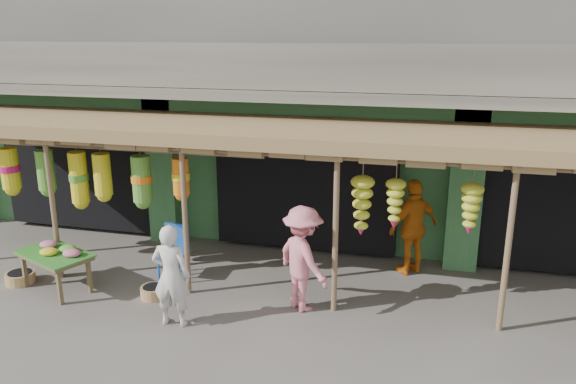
% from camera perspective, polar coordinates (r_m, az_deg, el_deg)
% --- Properties ---
extents(ground, '(80.00, 80.00, 0.00)m').
position_cam_1_polar(ground, '(9.57, -1.15, -10.65)').
color(ground, '#514C47').
rests_on(ground, ground).
extents(building, '(16.40, 6.80, 7.00)m').
position_cam_1_polar(building, '(13.33, 4.48, 12.02)').
color(building, gray).
rests_on(building, ground).
extents(awning, '(14.00, 2.70, 2.79)m').
position_cam_1_polar(awning, '(9.52, -0.92, 5.61)').
color(awning, brown).
rests_on(awning, ground).
extents(flower_table, '(1.52, 1.23, 0.79)m').
position_cam_1_polar(flower_table, '(10.37, -22.51, -5.91)').
color(flower_table, brown).
rests_on(flower_table, ground).
extents(blue_chair, '(0.47, 0.48, 0.97)m').
position_cam_1_polar(blue_chair, '(10.33, -11.43, -5.64)').
color(blue_chair, '#1B53B3').
rests_on(blue_chair, ground).
extents(basket_mid, '(0.59, 0.59, 0.19)m').
position_cam_1_polar(basket_mid, '(11.11, -25.55, -7.86)').
color(basket_mid, olive).
rests_on(basket_mid, ground).
extents(basket_right, '(0.54, 0.54, 0.19)m').
position_cam_1_polar(basket_right, '(9.79, -13.52, -9.86)').
color(basket_right, '#A2894B').
rests_on(basket_right, ground).
extents(person_front, '(0.61, 0.42, 1.60)m').
position_cam_1_polar(person_front, '(8.60, -11.78, -8.33)').
color(person_front, beige).
rests_on(person_front, ground).
extents(person_vendor, '(1.06, 1.02, 1.78)m').
position_cam_1_polar(person_vendor, '(10.41, 12.63, -3.48)').
color(person_vendor, '#C96612').
rests_on(person_vendor, ground).
extents(person_shopper, '(1.25, 1.21, 1.71)m').
position_cam_1_polar(person_shopper, '(8.88, 1.51, -6.79)').
color(person_shopper, '#D87280').
rests_on(person_shopper, ground).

